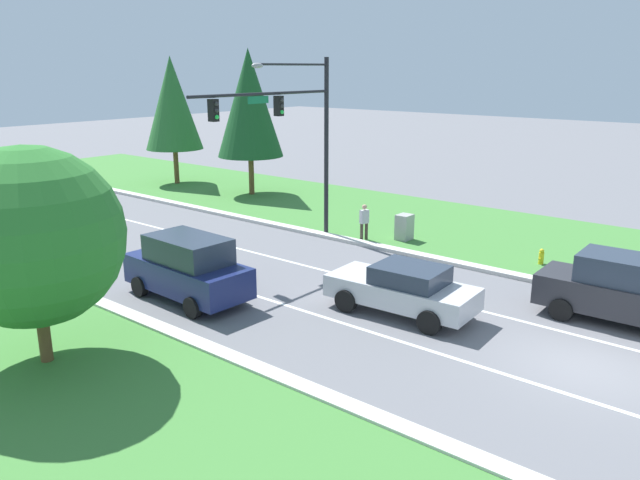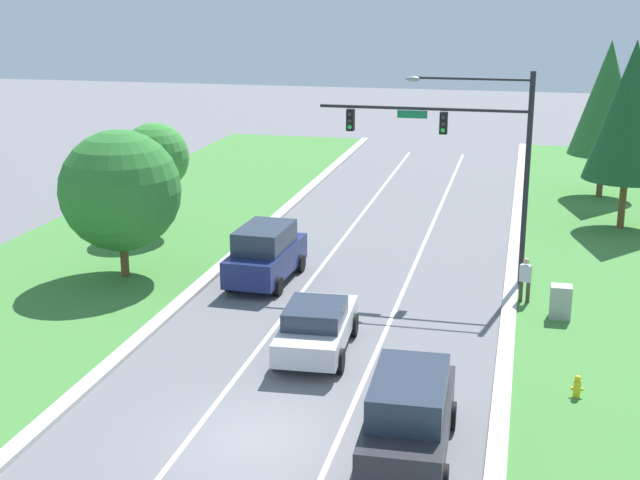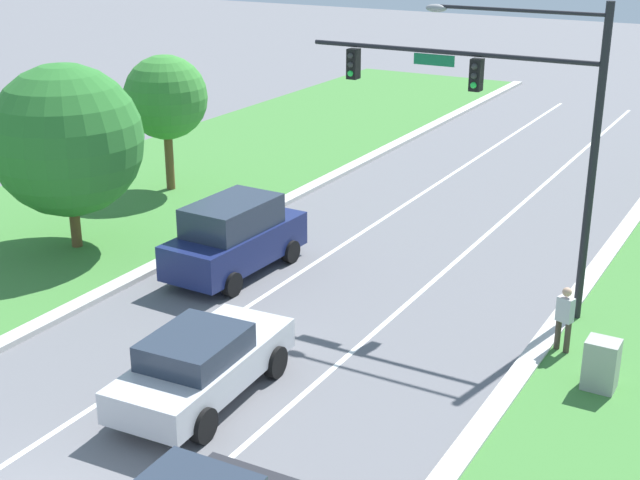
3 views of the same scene
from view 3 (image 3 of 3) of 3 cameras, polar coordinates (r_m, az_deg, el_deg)
name	(u,v)px [view 3 (image 3 of 3)]	position (r m, az deg, el deg)	size (l,w,h in m)	color
traffic_signal_mast	(508,107)	(22.71, 11.93, 8.33)	(7.77, 0.41, 7.93)	black
navy_suv	(235,237)	(25.52, -5.48, 0.22)	(2.23, 4.74, 2.18)	navy
silver_sedan	(202,364)	(19.19, -7.56, -7.85)	(2.29, 4.80, 1.61)	silver
utility_cabinet	(601,366)	(20.34, 17.54, -7.70)	(0.70, 0.60, 1.22)	#9E9E99
pedestrian	(564,317)	(21.60, 15.38, -4.80)	(0.43, 0.33, 1.69)	#42382D
oak_near_left_tree	(166,98)	(32.97, -9.85, 8.96)	(3.04, 3.04, 5.04)	brown
oak_far_left_tree	(67,140)	(27.64, -15.90, 6.15)	(4.57, 4.57, 5.72)	brown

